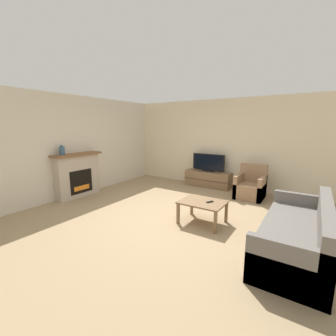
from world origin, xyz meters
TOP-DOWN VIEW (x-y plane):
  - ground_plane at (0.00, 0.00)m, footprint 24.00×24.00m
  - wall_back at (0.00, 2.92)m, footprint 12.00×0.06m
  - wall_left at (-3.00, 0.00)m, footprint 0.06×12.00m
  - fireplace at (-2.82, -0.22)m, footprint 0.41×1.33m
  - mantel_vase_left at (-2.80, -0.62)m, footprint 0.14×0.14m
  - tv_stand at (-0.27, 2.63)m, footprint 1.43×0.44m
  - tv at (-0.27, 2.63)m, footprint 1.04×0.18m
  - armchair at (1.13, 2.21)m, footprint 0.70×0.76m
  - coffee_table at (0.73, 0.05)m, footprint 0.85×0.66m
  - remote at (0.87, 0.08)m, footprint 0.10×0.15m
  - couch at (2.37, -0.14)m, footprint 0.88×2.27m

SIDE VIEW (x-z plane):
  - ground_plane at x=0.00m, z-range 0.00..0.00m
  - tv_stand at x=-0.27m, z-range 0.00..0.49m
  - couch at x=2.37m, z-range -0.14..0.69m
  - armchair at x=1.13m, z-range -0.15..0.72m
  - coffee_table at x=0.73m, z-range 0.16..0.61m
  - remote at x=0.87m, z-range 0.44..0.46m
  - fireplace at x=-2.82m, z-range 0.01..1.19m
  - tv at x=-0.27m, z-range 0.47..1.02m
  - mantel_vase_left at x=-2.80m, z-range 1.17..1.42m
  - wall_back at x=0.00m, z-range 0.00..2.70m
  - wall_left at x=-3.00m, z-range 0.00..2.70m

